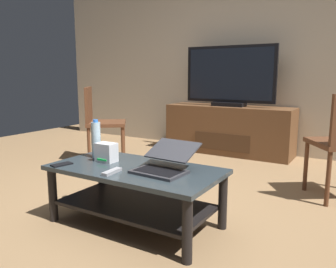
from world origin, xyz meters
TOP-DOWN VIEW (x-y plane):
  - ground_plane at (0.00, 0.00)m, footprint 7.68×7.68m
  - back_wall at (0.00, 2.46)m, footprint 6.40×0.12m
  - coffee_table at (0.07, -0.27)m, footprint 1.17×0.60m
  - media_cabinet at (-0.19, 2.14)m, footprint 1.65×0.48m
  - television at (-0.19, 2.11)m, footprint 1.19×0.20m
  - side_chair at (-1.34, 0.93)m, footprint 0.62×0.62m
  - laptop at (0.29, -0.24)m, footprint 0.35×0.40m
  - router_box at (-0.20, -0.25)m, footprint 0.14×0.10m
  - water_bottle_near at (-0.34, -0.20)m, footprint 0.07×0.07m
  - cell_phone at (-0.40, -0.49)m, footprint 0.10×0.15m
  - tv_remote at (0.03, -0.46)m, footprint 0.05×0.16m

SIDE VIEW (x-z plane):
  - ground_plane at x=0.00m, z-range 0.00..0.00m
  - coffee_table at x=0.07m, z-range 0.08..0.49m
  - media_cabinet at x=-0.19m, z-range 0.00..0.62m
  - cell_phone at x=-0.40m, z-range 0.41..0.42m
  - tv_remote at x=0.03m, z-range 0.41..0.43m
  - laptop at x=0.29m, z-range 0.38..0.55m
  - router_box at x=-0.20m, z-range 0.41..0.54m
  - side_chair at x=-1.34m, z-range 0.07..0.95m
  - water_bottle_near at x=-0.34m, z-range 0.40..0.69m
  - television at x=-0.19m, z-range 0.61..1.38m
  - back_wall at x=0.00m, z-range 0.00..2.80m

